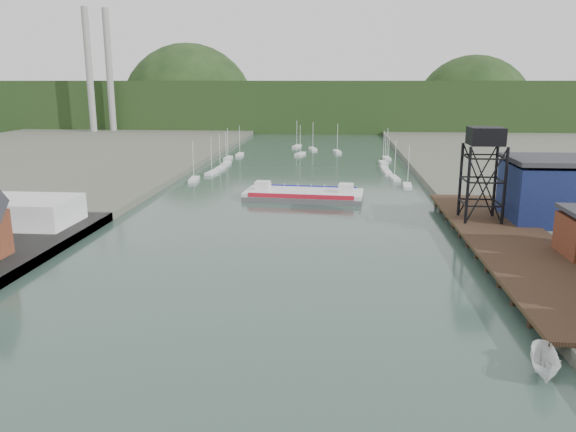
# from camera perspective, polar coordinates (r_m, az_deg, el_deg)

# --- Properties ---
(ground) EXTENTS (600.00, 600.00, 0.00)m
(ground) POSITION_cam_1_polar(r_m,az_deg,el_deg) (48.29, -8.23, -18.69)
(ground) COLOR #2A423C
(ground) RESTS_ON ground
(east_pier) EXTENTS (14.00, 70.00, 2.45)m
(east_pier) POSITION_cam_1_polar(r_m,az_deg,el_deg) (91.97, 21.89, -2.44)
(east_pier) COLOR black
(east_pier) RESTS_ON ground
(white_shed) EXTENTS (18.00, 12.00, 4.50)m
(white_shed) POSITION_cam_1_polar(r_m,az_deg,el_deg) (106.95, -25.47, 0.44)
(white_shed) COLOR silver
(white_shed) RESTS_ON west_quay
(lift_tower) EXTENTS (6.50, 6.50, 16.00)m
(lift_tower) POSITION_cam_1_polar(r_m,az_deg,el_deg) (101.30, 19.41, 7.10)
(lift_tower) COLOR black
(lift_tower) RESTS_ON east_pier
(blue_shed) EXTENTS (20.50, 14.50, 11.30)m
(blue_shed) POSITION_cam_1_polar(r_m,az_deg,el_deg) (108.97, 26.46, 2.28)
(blue_shed) COLOR #0D0E3A
(blue_shed) RESTS_ON east_land
(marina_sailboats) EXTENTS (57.71, 92.65, 0.90)m
(marina_sailboats) POSITION_cam_1_polar(r_m,az_deg,el_deg) (180.20, 1.81, 5.45)
(marina_sailboats) COLOR silver
(marina_sailboats) RESTS_ON ground
(smokestacks) EXTENTS (11.20, 8.20, 60.00)m
(smokestacks) POSITION_cam_1_polar(r_m,az_deg,el_deg) (295.92, -18.61, 13.68)
(smokestacks) COLOR gray
(smokestacks) RESTS_ON ground
(distant_hills) EXTENTS (500.00, 120.00, 80.00)m
(distant_hills) POSITION_cam_1_polar(r_m,az_deg,el_deg) (341.66, 2.72, 10.95)
(distant_hills) COLOR black
(distant_hills) RESTS_ON ground
(chain_ferry) EXTENTS (26.82, 12.50, 3.75)m
(chain_ferry) POSITION_cam_1_polar(r_m,az_deg,el_deg) (125.28, 1.60, 2.21)
(chain_ferry) COLOR #4F4F51
(chain_ferry) RESTS_ON ground
(motorboat) EXTENTS (3.68, 6.59, 2.40)m
(motorboat) POSITION_cam_1_polar(r_m,az_deg,el_deg) (56.43, 24.67, -13.46)
(motorboat) COLOR silver
(motorboat) RESTS_ON ground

